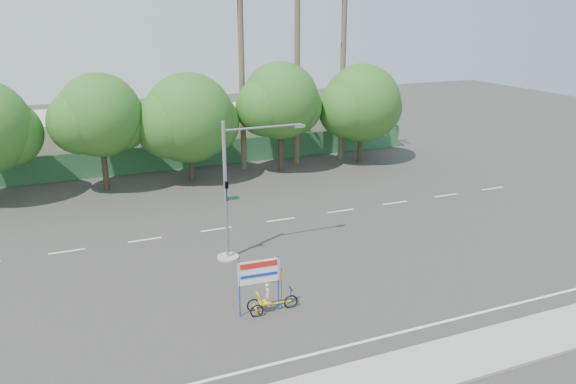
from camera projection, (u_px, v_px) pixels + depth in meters
name	position (u px, v px, depth m)	size (l,w,h in m)	color
ground	(306.00, 283.00, 25.73)	(120.00, 120.00, 0.00)	#33302D
sidewalk_near	(396.00, 376.00, 19.13)	(50.00, 2.40, 0.12)	gray
fence	(194.00, 155.00, 44.29)	(38.00, 0.08, 2.00)	#336B3D
building_left	(55.00, 142.00, 44.28)	(12.00, 8.00, 4.00)	beige
building_right	(268.00, 127.00, 50.92)	(14.00, 8.00, 3.60)	beige
tree_left	(99.00, 118.00, 37.39)	(6.66, 5.60, 8.07)	#473828
tree_center	(188.00, 120.00, 39.76)	(7.62, 6.40, 7.85)	#473828
tree_right	(280.00, 104.00, 42.08)	(6.90, 5.80, 8.36)	#473828
tree_far_right	(361.00, 106.00, 44.82)	(7.38, 6.20, 7.94)	#473828
palm_tall	(297.00, 30.00, 42.53)	(3.73, 3.79, 17.45)	#70604C
palm_mid	(344.00, 43.00, 44.32)	(3.73, 3.79, 15.45)	#70604C
palm_short	(241.00, 54.00, 41.38)	(3.73, 3.79, 14.45)	#70604C
traffic_signal	(232.00, 203.00, 27.52)	(4.72, 1.10, 7.00)	gray
trike_billboard	(265.00, 290.00, 22.96)	(2.55, 0.61, 2.50)	black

